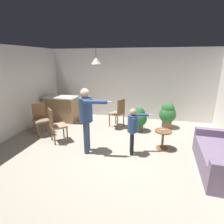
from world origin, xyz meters
The scene contains 13 objects.
ground centered at (0.00, 0.00, 0.00)m, with size 7.68×7.68×0.00m, color #9E9384.
wall_back centered at (0.00, 3.20, 1.35)m, with size 6.40×0.10×2.70m, color silver.
kitchen_counter centered at (-2.45, 2.12, 0.48)m, with size 1.26×0.66×0.95m.
side_table_by_couch centered at (1.30, 0.73, 0.33)m, with size 0.44×0.44×0.52m.
person_adult centered at (-0.58, 0.11, 1.02)m, with size 0.84×0.47×1.65m.
person_child centered at (0.55, 0.27, 0.74)m, with size 0.57×0.43×1.19m.
dining_chair_by_counter centered at (-0.18, 2.02, 0.55)m, with size 0.56×0.56×1.00m.
dining_chair_near_wall centered at (-1.65, 0.42, 0.55)m, with size 0.59×0.59×1.00m.
dining_chair_centre_back centered at (-2.41, 0.81, 0.55)m, with size 0.59×0.59×1.00m.
potted_plant_corner centered at (0.55, 1.82, 0.44)m, with size 0.52×0.52×0.80m.
potted_plant_by_wall centered at (1.48, 2.38, 0.49)m, with size 0.58×0.58×0.89m.
spare_remote_on_table centered at (1.27, 0.70, 0.54)m, with size 0.04×0.13×0.04m, color white.
ceiling_light_pendant centered at (-0.84, 1.69, 2.25)m, with size 0.32×0.32×0.55m.
Camera 1 is at (1.04, -3.74, 2.32)m, focal length 28.44 mm.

